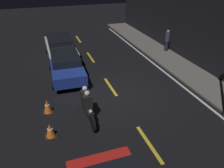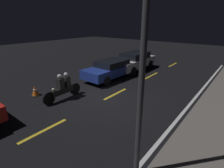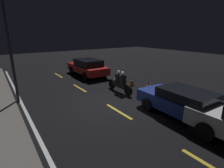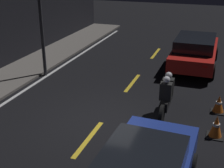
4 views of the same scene
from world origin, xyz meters
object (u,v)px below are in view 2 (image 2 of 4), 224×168
Objects in this scene: sedan_white at (134,61)px; traffic_cone_mid at (35,91)px; sedan_blue at (111,69)px; motorcycle at (63,87)px; traffic_cone_near at (60,82)px; street_lamp at (143,56)px.

sedan_white is 8.13m from traffic_cone_mid.
motorcycle is (4.26, 0.25, -0.06)m from sedan_blue.
sedan_blue is 6.33× the size of traffic_cone_near.
motorcycle is 1.85m from traffic_cone_near.
traffic_cone_mid is at bearing -10.50° from sedan_white.
traffic_cone_near is 1.12× the size of traffic_cone_mid.
sedan_blue is 8.85m from street_lamp.
street_lamp reaches higher than traffic_cone_mid.
sedan_white reaches higher than sedan_blue.
street_lamp is (1.89, 5.58, 2.58)m from motorcycle.
sedan_white is at bearing 169.93° from traffic_cone_mid.
street_lamp is (6.16, 5.83, 2.52)m from sedan_blue.
street_lamp reaches higher than motorcycle.
sedan_blue is 5.18m from traffic_cone_mid.
street_lamp reaches higher than traffic_cone_near.
traffic_cone_near reaches higher than traffic_cone_mid.
sedan_blue is at bearing 164.78° from traffic_cone_mid.
motorcycle is 0.41× the size of street_lamp.
traffic_cone_near is at bearing -111.27° from street_lamp.
motorcycle is at bearing 1.05° from sedan_white.
traffic_cone_near is 1.62m from traffic_cone_mid.
sedan_blue is at bearing 158.39° from traffic_cone_near.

